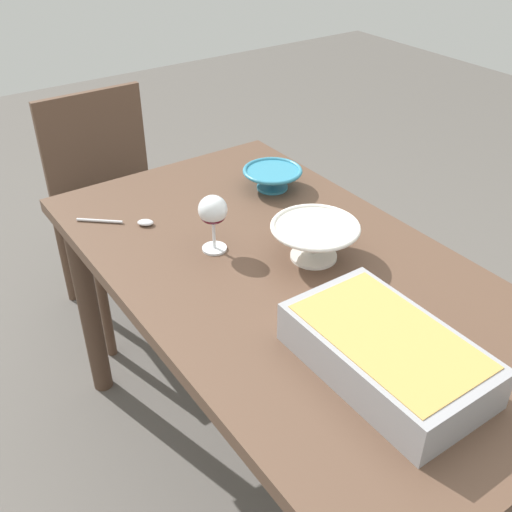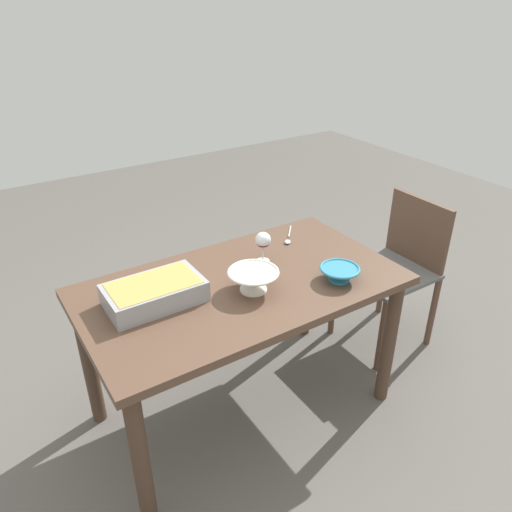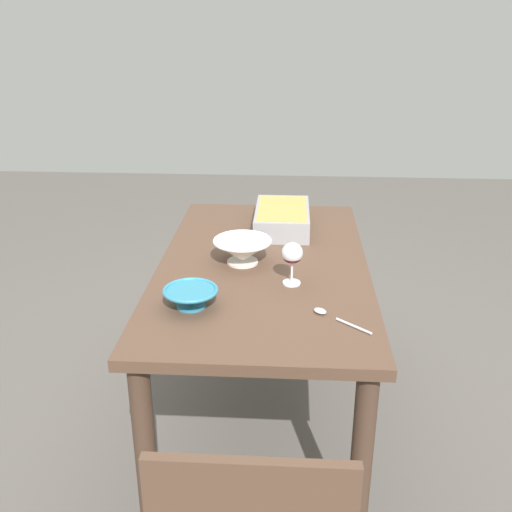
# 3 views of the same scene
# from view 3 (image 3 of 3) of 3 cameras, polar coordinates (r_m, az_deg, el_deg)

# --- Properties ---
(ground_plane) EXTENTS (8.00, 8.00, 0.00)m
(ground_plane) POSITION_cam_3_polar(r_m,az_deg,el_deg) (2.60, 0.63, -15.68)
(ground_plane) COLOR #5B5651
(dining_table) EXTENTS (1.40, 0.78, 0.74)m
(dining_table) POSITION_cam_3_polar(r_m,az_deg,el_deg) (2.26, 0.70, -3.00)
(dining_table) COLOR brown
(dining_table) RESTS_ON ground_plane
(wine_glass) EXTENTS (0.07, 0.07, 0.15)m
(wine_glass) POSITION_cam_3_polar(r_m,az_deg,el_deg) (2.01, 3.50, 0.06)
(wine_glass) COLOR white
(wine_glass) RESTS_ON dining_table
(casserole_dish) EXTENTS (0.39, 0.23, 0.09)m
(casserole_dish) POSITION_cam_3_polar(r_m,az_deg,el_deg) (2.55, 2.54, 3.75)
(casserole_dish) COLOR #99999E
(casserole_dish) RESTS_ON dining_table
(mixing_bowl) EXTENTS (0.18, 0.18, 0.06)m
(mixing_bowl) POSITION_cam_3_polar(r_m,az_deg,el_deg) (1.89, -6.30, -3.87)
(mixing_bowl) COLOR teal
(mixing_bowl) RESTS_ON dining_table
(small_bowl) EXTENTS (0.22, 0.22, 0.09)m
(small_bowl) POSITION_cam_3_polar(r_m,az_deg,el_deg) (2.19, -1.31, 0.60)
(small_bowl) COLOR white
(small_bowl) RESTS_ON dining_table
(serving_spoon) EXTENTS (0.16, 0.17, 0.01)m
(serving_spoon) POSITION_cam_3_polar(r_m,az_deg,el_deg) (1.84, 7.15, -5.69)
(serving_spoon) COLOR silver
(serving_spoon) RESTS_ON dining_table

